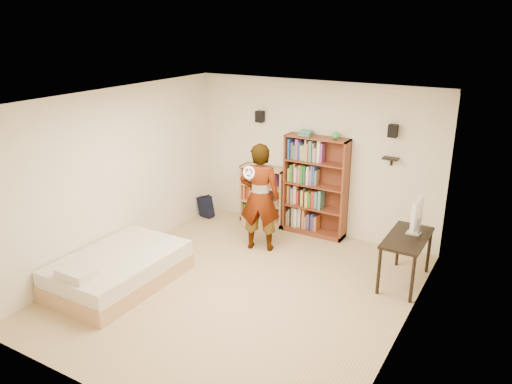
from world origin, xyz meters
TOP-DOWN VIEW (x-y plane):
  - ground at (0.00, 0.00)m, footprint 4.50×5.00m
  - room_shell at (0.00, 0.00)m, footprint 4.52×5.02m
  - crown_molding at (0.00, 0.00)m, footprint 4.50×5.00m
  - speaker_left at (-1.05, 2.40)m, footprint 0.14×0.12m
  - speaker_right at (1.35, 2.40)m, footprint 0.14×0.12m
  - wall_shelf at (1.35, 2.41)m, footprint 0.25×0.16m
  - tall_bookshelf at (0.11, 2.34)m, footprint 1.12×0.33m
  - low_bookshelf at (-0.93, 2.34)m, footprint 0.87×0.33m
  - computer_desk at (1.96, 1.37)m, footprint 0.54×1.08m
  - imac at (2.01, 1.51)m, footprint 0.15×0.54m
  - daybed at (-1.60, -0.74)m, footprint 1.26×1.93m
  - person at (-0.43, 1.32)m, footprint 0.76×0.62m
  - wii_wheel at (-0.43, 0.98)m, footprint 0.21×0.08m
  - navy_bag at (-2.04, 2.03)m, footprint 0.35×0.27m

SIDE VIEW (x-z plane):
  - ground at x=0.00m, z-range -0.01..0.01m
  - navy_bag at x=-2.04m, z-range 0.00..0.42m
  - daybed at x=-1.60m, z-range 0.00..0.57m
  - computer_desk at x=1.96m, z-range 0.00..0.73m
  - low_bookshelf at x=-0.93m, z-range 0.00..1.09m
  - tall_bookshelf at x=0.11m, z-range 0.00..1.77m
  - person at x=-0.43m, z-range 0.00..1.82m
  - imac at x=2.01m, z-range 0.73..1.27m
  - wii_wheel at x=-0.43m, z-range 1.31..1.52m
  - wall_shelf at x=1.35m, z-range 1.54..1.56m
  - room_shell at x=0.00m, z-range 0.41..3.12m
  - speaker_left at x=-1.05m, z-range 1.90..2.10m
  - speaker_right at x=1.35m, z-range 1.90..2.10m
  - crown_molding at x=0.00m, z-range 2.64..2.70m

